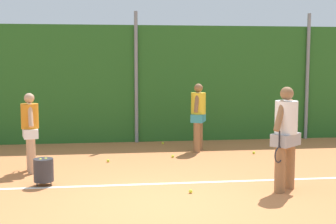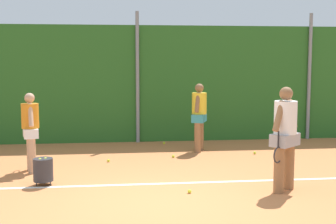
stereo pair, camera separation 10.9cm
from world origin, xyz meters
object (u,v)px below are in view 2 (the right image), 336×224
tennis_ball_1 (255,153)px  tennis_ball_9 (164,143)px  player_foreground_near (285,133)px  player_backcourt_far (199,113)px  tennis_ball_3 (189,191)px  player_midcourt (30,128)px  tennis_ball_0 (173,156)px  tennis_ball_6 (280,156)px  tennis_ball_2 (108,161)px  ball_hopper (43,170)px

tennis_ball_1 → tennis_ball_9: same height
player_foreground_near → player_backcourt_far: 3.82m
player_foreground_near → tennis_ball_9: (-1.59, 4.82, -0.99)m
tennis_ball_9 → tennis_ball_3: bearing=-91.0°
player_midcourt → tennis_ball_3: player_midcourt is taller
tennis_ball_9 → player_foreground_near: bearing=-71.8°
player_foreground_near → tennis_ball_0: player_foreground_near is taller
player_backcourt_far → tennis_ball_6: player_backcourt_far is taller
tennis_ball_6 → tennis_ball_9: size_ratio=1.00×
tennis_ball_0 → tennis_ball_6: size_ratio=1.00×
tennis_ball_1 → tennis_ball_2: size_ratio=1.00×
player_midcourt → tennis_ball_1: player_midcourt is taller
player_backcourt_far → ball_hopper: player_backcourt_far is taller
player_backcourt_far → player_foreground_near: bearing=35.1°
player_midcourt → tennis_ball_1: size_ratio=24.63×
tennis_ball_1 → tennis_ball_3: bearing=-124.0°
tennis_ball_0 → tennis_ball_2: same height
player_midcourt → player_backcourt_far: size_ratio=0.95×
player_foreground_near → tennis_ball_3: size_ratio=27.77×
ball_hopper → tennis_ball_2: bearing=57.7°
player_backcourt_far → tennis_ball_3: 3.90m
tennis_ball_9 → tennis_ball_0: bearing=-89.3°
player_midcourt → tennis_ball_6: (5.61, 0.78, -0.88)m
tennis_ball_0 → tennis_ball_9: 1.80m
ball_hopper → tennis_ball_6: size_ratio=7.78×
player_backcourt_far → tennis_ball_2: (-2.26, -1.00, -0.93)m
player_foreground_near → tennis_ball_2: (-3.08, 2.73, -0.99)m
player_midcourt → tennis_ball_2: player_midcourt is taller
player_midcourt → tennis_ball_2: (1.57, 0.72, -0.88)m
player_foreground_near → player_midcourt: 5.07m
player_foreground_near → tennis_ball_1: player_foreground_near is taller
player_backcourt_far → tennis_ball_2: player_backcourt_far is taller
tennis_ball_2 → tennis_ball_6: (4.04, 0.06, 0.00)m
ball_hopper → tennis_ball_6: (5.21, 1.91, -0.26)m
tennis_ball_0 → player_backcourt_far: bearing=43.5°
player_foreground_near → tennis_ball_0: 3.55m
ball_hopper → tennis_ball_9: ball_hopper is taller
ball_hopper → tennis_ball_1: bearing=26.3°
player_midcourt → tennis_ball_9: 4.25m
ball_hopper → tennis_ball_3: bearing=-17.9°
player_backcourt_far → player_midcourt: bearing=-43.2°
tennis_ball_1 → tennis_ball_6: size_ratio=1.00×
tennis_ball_6 → tennis_ball_9: bearing=141.3°
ball_hopper → tennis_ball_3: 2.73m
ball_hopper → tennis_ball_1: 5.27m
player_midcourt → tennis_ball_0: (3.08, 1.01, -0.88)m
player_midcourt → tennis_ball_6: 5.73m
player_backcourt_far → tennis_ball_0: bearing=-23.9°
player_foreground_near → tennis_ball_6: player_foreground_near is taller
tennis_ball_2 → tennis_ball_3: 3.03m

